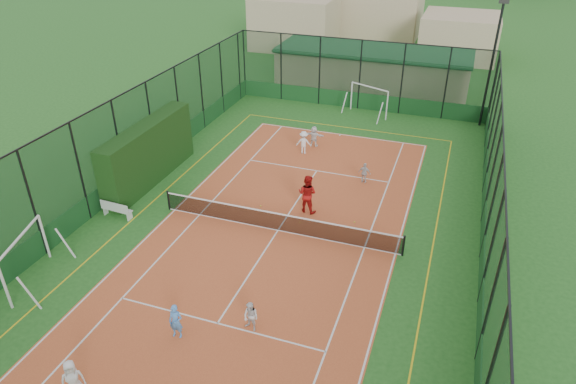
% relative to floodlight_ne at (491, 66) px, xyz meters
% --- Properties ---
extents(ground, '(300.00, 300.00, 0.00)m').
position_rel_floodlight_ne_xyz_m(ground, '(-8.60, -16.60, -4.12)').
color(ground, '#215A1E').
rests_on(ground, ground).
extents(court_slab, '(11.17, 23.97, 0.01)m').
position_rel_floodlight_ne_xyz_m(court_slab, '(-8.60, -16.60, -4.12)').
color(court_slab, '#AC4726').
rests_on(court_slab, ground).
extents(tennis_net, '(11.67, 0.12, 1.06)m').
position_rel_floodlight_ne_xyz_m(tennis_net, '(-8.60, -16.60, -3.59)').
color(tennis_net, black).
rests_on(tennis_net, ground).
extents(perimeter_fence, '(18.12, 34.12, 5.00)m').
position_rel_floodlight_ne_xyz_m(perimeter_fence, '(-8.60, -16.60, -1.62)').
color(perimeter_fence, '#11331C').
rests_on(perimeter_fence, ground).
extents(floodlight_ne, '(0.60, 0.26, 8.25)m').
position_rel_floodlight_ne_xyz_m(floodlight_ne, '(0.00, 0.00, 0.00)').
color(floodlight_ne, black).
rests_on(floodlight_ne, ground).
extents(clubhouse, '(15.20, 7.20, 3.15)m').
position_rel_floodlight_ne_xyz_m(clubhouse, '(-8.60, 5.40, -2.55)').
color(clubhouse, tan).
rests_on(clubhouse, ground).
extents(hedge_left, '(1.11, 7.41, 3.24)m').
position_rel_floodlight_ne_xyz_m(hedge_left, '(-16.90, -14.19, -2.50)').
color(hedge_left, black).
rests_on(hedge_left, ground).
extents(white_bench, '(1.63, 0.53, 0.90)m').
position_rel_floodlight_ne_xyz_m(white_bench, '(-16.40, -18.04, -3.67)').
color(white_bench, white).
rests_on(white_bench, ground).
extents(futsal_goal_near, '(3.43, 1.85, 2.12)m').
position_rel_floodlight_ne_xyz_m(futsal_goal_near, '(-16.81, -23.29, -3.06)').
color(futsal_goal_near, white).
rests_on(futsal_goal_near, ground).
extents(futsal_goal_far, '(3.27, 2.12, 2.04)m').
position_rel_floodlight_ne_xyz_m(futsal_goal_far, '(-7.65, -0.55, -3.10)').
color(futsal_goal_far, white).
rests_on(futsal_goal_far, ground).
extents(child_near_left, '(0.84, 0.81, 1.45)m').
position_rel_floodlight_ne_xyz_m(child_near_left, '(-11.37, -27.28, -3.39)').
color(child_near_left, white).
rests_on(child_near_left, court_slab).
extents(child_near_mid, '(0.54, 0.39, 1.38)m').
position_rel_floodlight_ne_xyz_m(child_near_mid, '(-9.66, -24.02, -3.43)').
color(child_near_mid, '#5092E2').
rests_on(child_near_mid, court_slab).
extents(child_near_right, '(0.69, 0.60, 1.21)m').
position_rel_floodlight_ne_xyz_m(child_near_right, '(-7.31, -22.86, -3.51)').
color(child_near_right, silver).
rests_on(child_near_right, court_slab).
extents(child_far_left, '(1.00, 0.68, 1.43)m').
position_rel_floodlight_ne_xyz_m(child_far_left, '(-10.02, -8.24, -3.40)').
color(child_far_left, white).
rests_on(child_far_left, court_slab).
extents(child_far_right, '(0.70, 0.34, 1.16)m').
position_rel_floodlight_ne_xyz_m(child_far_right, '(-5.78, -10.66, -3.53)').
color(child_far_right, silver).
rests_on(child_far_right, court_slab).
extents(child_far_back, '(1.22, 0.42, 1.31)m').
position_rel_floodlight_ne_xyz_m(child_far_back, '(-9.74, -7.01, -3.46)').
color(child_far_back, white).
rests_on(child_far_back, court_slab).
extents(coach, '(1.06, 0.88, 1.97)m').
position_rel_floodlight_ne_xyz_m(coach, '(-7.84, -14.50, -3.13)').
color(coach, '#A81312').
rests_on(coach, court_slab).
extents(tennis_balls, '(4.87, 0.97, 0.07)m').
position_rel_floodlight_ne_xyz_m(tennis_balls, '(-8.61, -15.18, -4.08)').
color(tennis_balls, '#CCE033').
rests_on(tennis_balls, court_slab).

